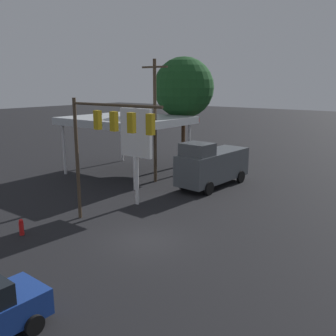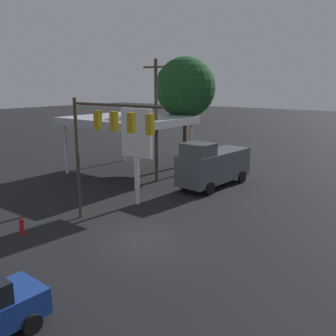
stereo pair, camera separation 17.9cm
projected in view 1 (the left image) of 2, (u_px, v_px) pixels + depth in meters
ground_plane at (144, 240)px, 18.88m from camera, size 200.00×200.00×0.00m
traffic_signal_assembly at (107, 132)px, 19.43m from camera, size 6.28×0.43×6.96m
utility_pole at (155, 119)px, 29.05m from camera, size 2.40×0.26×9.53m
gas_station_canopy at (127, 121)px, 32.02m from camera, size 9.36×8.37×4.93m
price_sign at (136, 137)px, 23.55m from camera, size 2.43×0.27×6.22m
delivery_truck at (212, 165)px, 28.36m from camera, size 2.88×6.93×3.58m
street_tree at (184, 88)px, 34.33m from camera, size 5.55×5.55×10.12m
fire_hydrant at (21, 227)px, 19.42m from camera, size 0.24×0.24×0.88m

